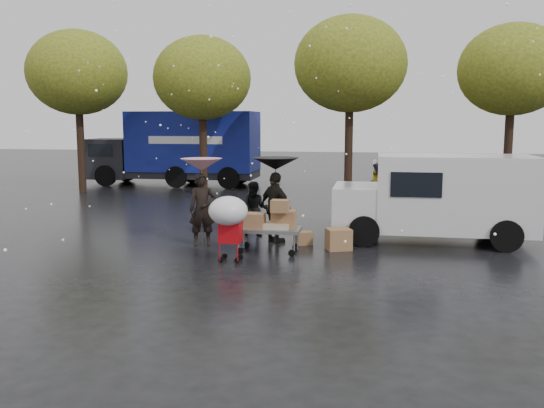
% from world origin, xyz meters
% --- Properties ---
extents(ground, '(90.00, 90.00, 0.00)m').
position_xyz_m(ground, '(0.00, 0.00, 0.00)').
color(ground, black).
rests_on(ground, ground).
extents(person_pink, '(0.77, 0.64, 1.80)m').
position_xyz_m(person_pink, '(-0.60, 0.34, 0.90)').
color(person_pink, black).
rests_on(person_pink, ground).
extents(person_middle, '(0.74, 0.60, 1.47)m').
position_xyz_m(person_middle, '(0.44, 1.66, 0.73)').
color(person_middle, black).
rests_on(person_middle, ground).
extents(person_black, '(1.10, 0.98, 1.79)m').
position_xyz_m(person_black, '(1.11, 0.99, 0.89)').
color(person_black, black).
rests_on(person_black, ground).
extents(umbrella_pink, '(1.01, 1.01, 2.15)m').
position_xyz_m(umbrella_pink, '(-0.60, 0.34, 2.00)').
color(umbrella_pink, '#4C4C4C').
rests_on(umbrella_pink, ground).
extents(umbrella_black, '(1.17, 1.17, 2.15)m').
position_xyz_m(umbrella_black, '(1.11, 0.99, 2.00)').
color(umbrella_black, '#4C4C4C').
rests_on(umbrella_black, ground).
extents(vendor_cart, '(1.52, 0.80, 1.27)m').
position_xyz_m(vendor_cart, '(1.23, -0.15, 0.73)').
color(vendor_cart, slate).
rests_on(vendor_cart, ground).
extents(shopping_cart, '(0.84, 0.84, 1.46)m').
position_xyz_m(shopping_cart, '(0.49, -1.29, 1.06)').
color(shopping_cart, red).
rests_on(shopping_cart, ground).
extents(white_van, '(4.91, 2.18, 2.20)m').
position_xyz_m(white_van, '(5.14, 1.88, 1.16)').
color(white_van, silver).
rests_on(white_van, ground).
extents(blue_truck, '(8.30, 2.60, 3.50)m').
position_xyz_m(blue_truck, '(-5.82, 13.33, 1.76)').
color(blue_truck, navy).
rests_on(blue_truck, ground).
extents(box_ground_near, '(0.69, 0.63, 0.51)m').
position_xyz_m(box_ground_near, '(2.74, 0.44, 0.25)').
color(box_ground_near, olive).
rests_on(box_ground_near, ground).
extents(box_ground_far, '(0.51, 0.46, 0.32)m').
position_xyz_m(box_ground_far, '(1.84, 0.88, 0.16)').
color(box_ground_far, olive).
rests_on(box_ground_far, ground).
extents(yellow_taxi, '(5.36, 3.82, 1.69)m').
position_xyz_m(yellow_taxi, '(5.96, 11.91, 0.85)').
color(yellow_taxi, '#DDB90B').
rests_on(yellow_taxi, ground).
extents(tree_row, '(21.60, 4.40, 7.12)m').
position_xyz_m(tree_row, '(-0.47, 10.00, 5.02)').
color(tree_row, black).
rests_on(tree_row, ground).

